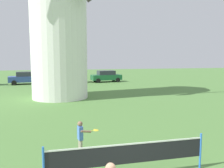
% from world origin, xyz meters
% --- Properties ---
extents(windmill, '(7.44, 5.28, 14.72)m').
position_xyz_m(windmill, '(-1.51, 15.77, 7.42)').
color(windmill, white).
rests_on(windmill, ground_plane).
extents(tennis_net, '(4.64, 0.06, 1.10)m').
position_xyz_m(tennis_net, '(0.17, 1.98, 0.68)').
color(tennis_net, blue).
rests_on(tennis_net, ground_plane).
extents(player_far, '(0.75, 0.39, 1.19)m').
position_xyz_m(player_far, '(-0.97, 3.85, 0.68)').
color(player_far, '#9E937F').
rests_on(player_far, ground_plane).
extents(parked_car_blue, '(4.49, 2.38, 1.56)m').
position_xyz_m(parked_car_blue, '(-5.53, 26.89, 0.81)').
color(parked_car_blue, '#334C99').
rests_on(parked_car_blue, ground_plane).
extents(parked_car_red, '(4.59, 2.16, 1.56)m').
position_xyz_m(parked_car_red, '(-0.25, 27.16, 0.81)').
color(parked_car_red, red).
rests_on(parked_car_red, ground_plane).
extents(parked_car_green, '(4.24, 2.26, 1.56)m').
position_xyz_m(parked_car_green, '(4.78, 27.08, 0.81)').
color(parked_car_green, '#1E6638').
rests_on(parked_car_green, ground_plane).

